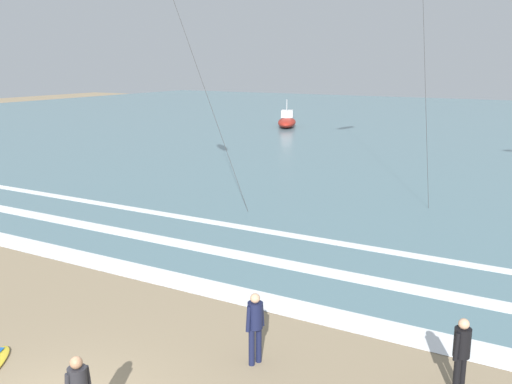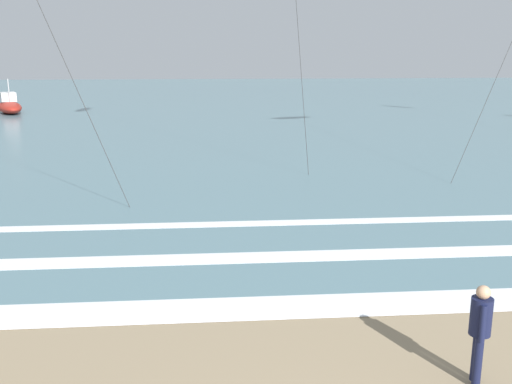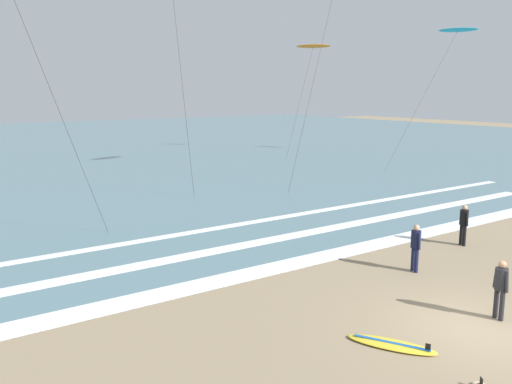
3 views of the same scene
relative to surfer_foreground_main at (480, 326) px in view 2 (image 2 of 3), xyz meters
The scene contains 6 objects.
ocean_surface 47.55m from the surfer_foreground_main, 92.59° to the left, with size 140.00×90.00×0.01m, color slate.
wave_foam_shoreline 4.41m from the surfer_foreground_main, 137.83° to the left, with size 37.62×1.08×0.01m, color white.
wave_foam_mid_break 6.91m from the surfer_foreground_main, 123.01° to the left, with size 39.14×0.76×0.01m, color white.
wave_foam_outer_break 8.98m from the surfer_foreground_main, 105.92° to the left, with size 41.75×0.54×0.01m, color white.
surfer_foreground_main is the anchor object (origin of this frame).
offshore_boat 44.75m from the surfer_foreground_main, 116.10° to the left, with size 3.67×5.44×2.70m.
Camera 2 is at (-1.81, -3.85, 4.96)m, focal length 40.99 mm.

